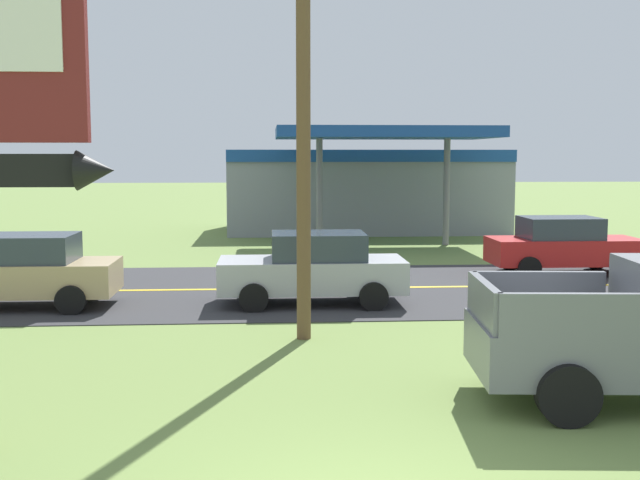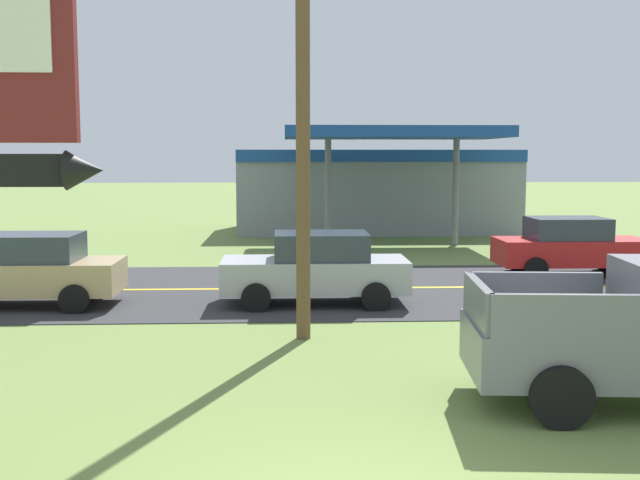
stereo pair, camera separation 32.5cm
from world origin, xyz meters
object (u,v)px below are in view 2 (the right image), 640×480
object	(u,v)px
utility_pole	(303,51)
car_tan_mid_lane	(27,270)
car_red_near_lane	(571,246)
gas_station	(375,187)
car_silver_far_lane	(316,268)

from	to	relation	value
utility_pole	car_tan_mid_lane	xyz separation A→B (m)	(-6.11, 3.35, -4.40)
car_tan_mid_lane	car_red_near_lane	bearing A→B (deg)	16.14
car_tan_mid_lane	gas_station	bearing A→B (deg)	60.39
car_silver_far_lane	car_red_near_lane	bearing A→B (deg)	28.59
utility_pole	car_tan_mid_lane	bearing A→B (deg)	151.29
gas_station	car_tan_mid_lane	bearing A→B (deg)	-119.61
car_red_near_lane	car_silver_far_lane	xyz separation A→B (m)	(-7.34, -4.00, 0.00)
car_tan_mid_lane	car_silver_far_lane	distance (m)	6.48
car_red_near_lane	car_silver_far_lane	size ratio (longest dim) A/B	1.00
utility_pole	gas_station	xyz separation A→B (m)	(3.66, 20.54, -3.29)
utility_pole	car_silver_far_lane	distance (m)	5.54
utility_pole	car_tan_mid_lane	world-z (taller)	utility_pole
utility_pole	gas_station	bearing A→B (deg)	79.89
car_tan_mid_lane	car_silver_far_lane	world-z (taller)	same
utility_pole	car_silver_far_lane	size ratio (longest dim) A/B	2.35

